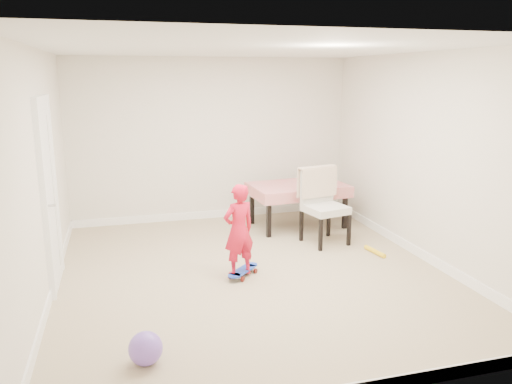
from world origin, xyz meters
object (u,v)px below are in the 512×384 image
object	(u,v)px
child	(239,233)
dining_chair	(326,207)
skateboard	(243,273)
balloon	(146,348)
dining_table	(298,205)

from	to	relation	value
child	dining_chair	bearing A→B (deg)	-168.10
skateboard	balloon	bearing A→B (deg)	-171.73
skateboard	dining_chair	bearing A→B (deg)	-12.98
child	dining_table	bearing A→B (deg)	-147.05
child	balloon	world-z (taller)	child
dining_chair	skateboard	size ratio (longest dim) A/B	1.99
dining_table	skateboard	world-z (taller)	dining_table
dining_chair	skateboard	xyz separation A→B (m)	(-1.40, -0.85, -0.49)
skateboard	child	world-z (taller)	child
dining_chair	child	distance (m)	1.70
dining_table	dining_chair	size ratio (longest dim) A/B	1.35
dining_chair	dining_table	bearing A→B (deg)	83.18
dining_table	balloon	distance (m)	4.17
dining_chair	skateboard	bearing A→B (deg)	-161.15
dining_table	skateboard	size ratio (longest dim) A/B	2.69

